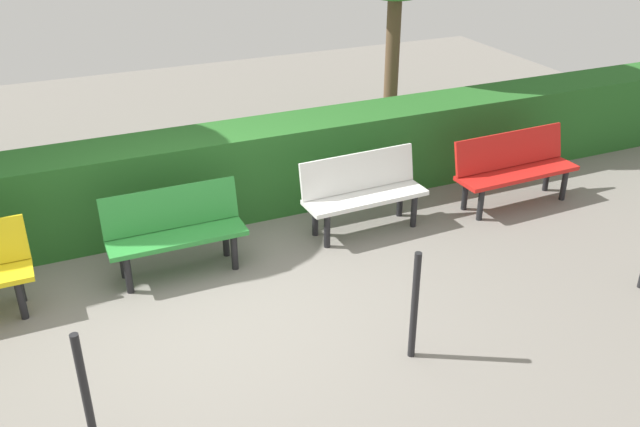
{
  "coord_description": "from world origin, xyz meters",
  "views": [
    {
      "loc": [
        1.29,
        5.34,
        3.71
      ],
      "look_at": [
        -1.21,
        -0.33,
        0.55
      ],
      "focal_mm": 38.68,
      "sensor_mm": 36.0,
      "label": 1
    }
  ],
  "objects": [
    {
      "name": "bench_green",
      "position": [
        0.18,
        -0.75,
        0.48
      ],
      "size": [
        1.36,
        0.47,
        0.86
      ],
      "rotation": [
        0.0,
        0.0,
        0.0
      ],
      "color": "#2D8C38",
      "rests_on": "ground_plane"
    },
    {
      "name": "ground_plane",
      "position": [
        0.0,
        0.0,
        0.0
      ],
      "size": [
        17.14,
        17.14,
        0.0
      ],
      "primitive_type": "plane",
      "color": "gray"
    },
    {
      "name": "railing_post_mid",
      "position": [
        -1.29,
        1.41,
        0.5
      ],
      "size": [
        0.06,
        0.06,
        1.0
      ],
      "primitive_type": "cylinder",
      "color": "black",
      "rests_on": "ground_plane"
    },
    {
      "name": "railing_post_far",
      "position": [
        1.29,
        1.41,
        0.5
      ],
      "size": [
        0.06,
        0.06,
        1.0
      ],
      "primitive_type": "cylinder",
      "color": "black",
      "rests_on": "ground_plane"
    },
    {
      "name": "bench_red",
      "position": [
        -3.91,
        -0.67,
        0.48
      ],
      "size": [
        1.57,
        0.51,
        0.86
      ],
      "rotation": [
        0.0,
        0.0,
        0.03
      ],
      "color": "red",
      "rests_on": "ground_plane"
    },
    {
      "name": "bench_white",
      "position": [
        -1.94,
        -0.8,
        0.48
      ],
      "size": [
        1.41,
        0.5,
        0.86
      ],
      "rotation": [
        0.0,
        0.0,
        0.03
      ],
      "color": "white",
      "rests_on": "ground_plane"
    },
    {
      "name": "hedge_row",
      "position": [
        -0.91,
        -1.78,
        0.51
      ],
      "size": [
        13.14,
        0.75,
        1.02
      ],
      "primitive_type": "cube",
      "color": "#266023",
      "rests_on": "ground_plane"
    }
  ]
}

